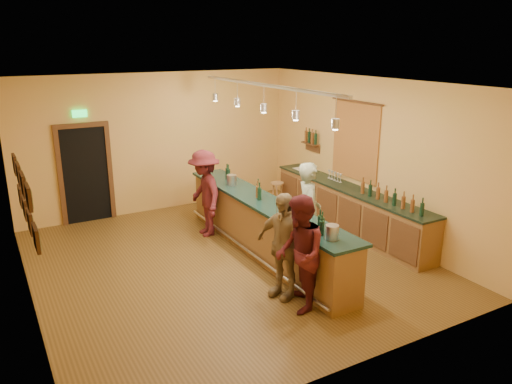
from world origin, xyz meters
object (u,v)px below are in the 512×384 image
tasting_bar (263,223)px  bar_stool (277,188)px  back_counter (349,208)px  customer_b (283,246)px  bartender (309,213)px  customer_a (300,254)px  customer_c (205,193)px

tasting_bar → bar_stool: bearing=52.8°
back_counter → customer_b: size_ratio=2.68×
bartender → customer_a: bartender is taller
bartender → customer_b: size_ratio=1.09×
tasting_bar → bar_stool: size_ratio=8.14×
customer_b → bartender: bearing=109.5°
bar_stool → bartender: bearing=-111.3°
bartender → customer_c: bartender is taller
customer_a → bar_stool: (2.22, 4.20, -0.40)m
back_counter → bartender: (-1.64, -0.84, 0.44)m
customer_c → bar_stool: customer_c is taller
customer_a → customer_c: size_ratio=0.99×
back_counter → bartender: bearing=-152.8°
back_counter → bar_stool: (-0.52, 2.02, -0.01)m
bar_stool → customer_c: bearing=-160.9°
tasting_bar → customer_b: bearing=-109.5°
back_counter → customer_b: (-2.74, -1.73, 0.36)m
tasting_bar → customer_c: bearing=110.9°
customer_c → bar_stool: (2.22, 0.77, -0.41)m
bartender → customer_c: bearing=47.9°
tasting_bar → bar_stool: (1.67, 2.20, -0.13)m
customer_a → customer_c: 3.43m
customer_a → bar_stool: customer_a is taller
tasting_bar → bartender: bartender is taller
customer_b → customer_c: size_ratio=0.95×
back_counter → customer_c: size_ratio=2.55×
bartender → bar_stool: size_ratio=2.95×
customer_b → customer_a: bearing=-19.5°
customer_b → customer_c: customer_c is taller
tasting_bar → customer_a: bearing=-105.4°
back_counter → tasting_bar: (-2.19, -0.18, 0.12)m
tasting_bar → customer_c: 1.56m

